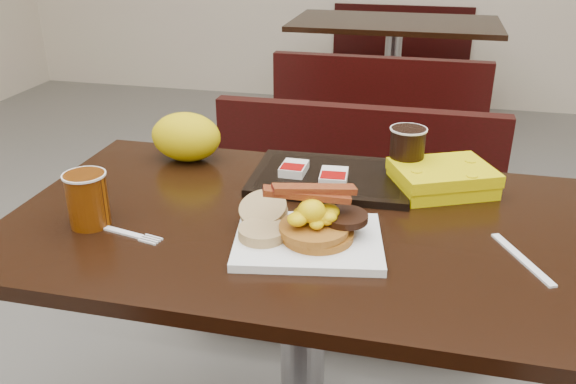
% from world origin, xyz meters
% --- Properties ---
extents(table_near, '(1.20, 0.70, 0.75)m').
position_xyz_m(table_near, '(0.00, 0.00, 0.38)').
color(table_near, black).
rests_on(table_near, floor).
extents(bench_near_n, '(1.00, 0.46, 0.72)m').
position_xyz_m(bench_near_n, '(0.00, 0.70, 0.36)').
color(bench_near_n, black).
rests_on(bench_near_n, floor).
extents(table_far, '(1.20, 0.70, 0.75)m').
position_xyz_m(table_far, '(0.00, 2.60, 0.38)').
color(table_far, black).
rests_on(table_far, floor).
extents(bench_far_s, '(1.00, 0.46, 0.72)m').
position_xyz_m(bench_far_s, '(0.00, 1.90, 0.36)').
color(bench_far_s, black).
rests_on(bench_far_s, floor).
extents(bench_far_n, '(1.00, 0.46, 0.72)m').
position_xyz_m(bench_far_n, '(0.00, 3.30, 0.36)').
color(bench_far_n, black).
rests_on(bench_far_n, floor).
extents(platter, '(0.30, 0.25, 0.02)m').
position_xyz_m(platter, '(0.03, -0.10, 0.76)').
color(platter, white).
rests_on(platter, table_near).
extents(pancake_stack, '(0.15, 0.15, 0.03)m').
position_xyz_m(pancake_stack, '(0.04, -0.10, 0.78)').
color(pancake_stack, '#A9581C').
rests_on(pancake_stack, platter).
extents(sausage_patty, '(0.10, 0.10, 0.01)m').
position_xyz_m(sausage_patty, '(0.09, -0.07, 0.80)').
color(sausage_patty, black).
rests_on(sausage_patty, pancake_stack).
extents(scrambled_eggs, '(0.10, 0.09, 0.05)m').
position_xyz_m(scrambled_eggs, '(0.03, -0.10, 0.82)').
color(scrambled_eggs, yellow).
rests_on(scrambled_eggs, pancake_stack).
extents(bacon_strips, '(0.18, 0.12, 0.01)m').
position_xyz_m(bacon_strips, '(0.02, -0.08, 0.85)').
color(bacon_strips, '#45040B').
rests_on(bacon_strips, scrambled_eggs).
extents(muffin_bottom, '(0.11, 0.11, 0.02)m').
position_xyz_m(muffin_bottom, '(-0.06, -0.12, 0.78)').
color(muffin_bottom, tan).
rests_on(muffin_bottom, platter).
extents(muffin_top, '(0.11, 0.11, 0.05)m').
position_xyz_m(muffin_top, '(-0.07, -0.05, 0.79)').
color(muffin_top, tan).
rests_on(muffin_top, platter).
extents(coffee_cup_near, '(0.10, 0.10, 0.11)m').
position_xyz_m(coffee_cup_near, '(-0.41, -0.12, 0.80)').
color(coffee_cup_near, '#843B04').
rests_on(coffee_cup_near, table_near).
extents(fork, '(0.15, 0.06, 0.00)m').
position_xyz_m(fork, '(-0.34, -0.13, 0.75)').
color(fork, white).
rests_on(fork, table_near).
extents(knife, '(0.09, 0.17, 0.00)m').
position_xyz_m(knife, '(0.41, -0.06, 0.75)').
color(knife, white).
rests_on(knife, table_near).
extents(condiment_ketchup, '(0.04, 0.04, 0.01)m').
position_xyz_m(condiment_ketchup, '(-0.11, 0.05, 0.75)').
color(condiment_ketchup, '#8C0504').
rests_on(condiment_ketchup, table_near).
extents(tray, '(0.37, 0.27, 0.02)m').
position_xyz_m(tray, '(0.02, 0.21, 0.76)').
color(tray, black).
rests_on(tray, table_near).
extents(hashbrown_sleeve_left, '(0.06, 0.08, 0.02)m').
position_xyz_m(hashbrown_sleeve_left, '(-0.07, 0.19, 0.78)').
color(hashbrown_sleeve_left, silver).
rests_on(hashbrown_sleeve_left, tray).
extents(hashbrown_sleeve_right, '(0.07, 0.09, 0.02)m').
position_xyz_m(hashbrown_sleeve_right, '(0.03, 0.17, 0.78)').
color(hashbrown_sleeve_right, silver).
rests_on(hashbrown_sleeve_right, tray).
extents(coffee_cup_far, '(0.08, 0.08, 0.11)m').
position_xyz_m(coffee_cup_far, '(0.19, 0.25, 0.82)').
color(coffee_cup_far, black).
rests_on(coffee_cup_far, tray).
extents(clamshell, '(0.26, 0.23, 0.06)m').
position_xyz_m(clamshell, '(0.27, 0.21, 0.78)').
color(clamshell, '#D6C403').
rests_on(clamshell, table_near).
extents(paper_bag, '(0.18, 0.14, 0.12)m').
position_xyz_m(paper_bag, '(-0.35, 0.26, 0.81)').
color(paper_bag, yellow).
rests_on(paper_bag, table_near).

